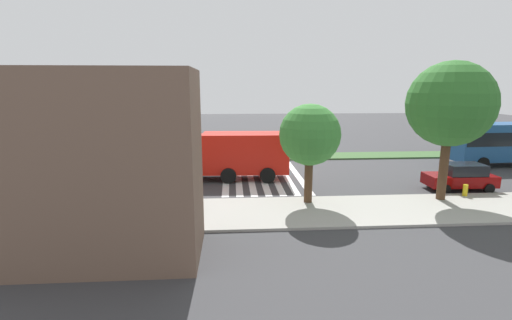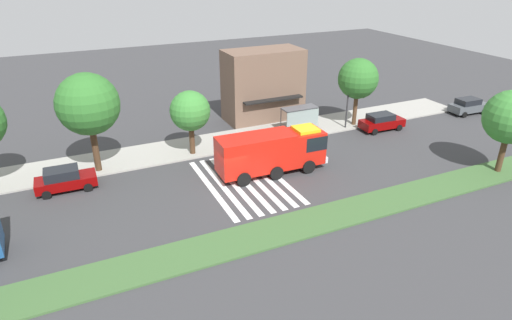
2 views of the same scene
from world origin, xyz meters
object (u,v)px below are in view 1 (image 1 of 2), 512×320
(fire_hydrant, at_px, (465,190))
(median_tree_far_west, at_px, (476,107))
(fire_truck, at_px, (224,153))
(bus_stop_shelter, at_px, (105,177))
(bench_near_shelter, at_px, (181,199))
(sidewalk_tree_center, at_px, (450,104))
(parked_car_west, at_px, (461,177))
(median_tree_west, at_px, (38,109))
(street_lamp, at_px, (16,145))
(sidewalk_tree_east, at_px, (310,135))

(fire_hydrant, bearing_deg, median_tree_far_west, -125.05)
(fire_truck, bearing_deg, bus_stop_shelter, 47.97)
(bench_near_shelter, relative_size, fire_hydrant, 2.29)
(sidewalk_tree_center, bearing_deg, parked_car_west, -139.72)
(fire_truck, distance_m, bus_stop_shelter, 8.97)
(median_tree_west, bearing_deg, fire_truck, 154.93)
(bus_stop_shelter, height_order, median_tree_far_west, median_tree_far_west)
(fire_truck, xyz_separation_m, parked_car_west, (-15.47, 3.89, -1.05))
(street_lamp, distance_m, sidewalk_tree_east, 15.98)
(bus_stop_shelter, bearing_deg, sidewalk_tree_center, -178.91)
(median_tree_far_west, bearing_deg, sidewalk_tree_center, 51.01)
(fire_truck, bearing_deg, median_tree_west, -23.06)
(median_tree_west, bearing_deg, parked_car_west, 160.06)
(bench_near_shelter, xyz_separation_m, sidewalk_tree_center, (-15.11, -0.38, 5.09))
(fire_hydrant, bearing_deg, bus_stop_shelter, 2.36)
(fire_truck, xyz_separation_m, sidewalk_tree_east, (-4.92, 6.08, 2.07))
(sidewalk_tree_east, distance_m, fire_hydrant, 10.41)
(fire_truck, bearing_deg, street_lamp, 29.25)
(bench_near_shelter, height_order, fire_hydrant, bench_near_shelter)
(bus_stop_shelter, relative_size, street_lamp, 0.61)
(parked_car_west, height_order, sidewalk_tree_center, sidewalk_tree_center)
(parked_car_west, height_order, fire_hydrant, parked_car_west)
(bench_near_shelter, distance_m, fire_hydrant, 16.97)
(sidewalk_tree_east, xyz_separation_m, median_tree_far_west, (-19.10, -13.77, 0.71))
(bus_stop_shelter, height_order, street_lamp, street_lamp)
(sidewalk_tree_center, height_order, sidewalk_tree_east, sidewalk_tree_center)
(bench_near_shelter, height_order, sidewalk_tree_east, sidewalk_tree_east)
(bench_near_shelter, distance_m, median_tree_far_west, 30.12)
(bus_stop_shelter, bearing_deg, fire_hydrant, -177.64)
(street_lamp, height_order, median_tree_west, median_tree_west)
(street_lamp, distance_m, sidewalk_tree_center, 24.01)
(street_lamp, bearing_deg, parked_car_west, -176.12)
(street_lamp, bearing_deg, sidewalk_tree_east, 178.56)
(median_tree_west, distance_m, fire_hydrant, 34.13)
(fire_truck, xyz_separation_m, median_tree_far_west, (-24.03, -7.69, 2.77))
(street_lamp, height_order, fire_hydrant, street_lamp)
(bench_near_shelter, distance_m, median_tree_west, 20.47)
(bench_near_shelter, bearing_deg, sidewalk_tree_center, -178.57)
(median_tree_far_west, xyz_separation_m, median_tree_west, (40.47, -0.00, -0.01))
(street_lamp, distance_m, fire_hydrant, 25.94)
(parked_car_west, relative_size, median_tree_far_west, 0.68)
(fire_truck, bearing_deg, median_tree_far_west, -160.24)
(sidewalk_tree_center, relative_size, median_tree_far_west, 1.26)
(street_lamp, bearing_deg, fire_hydrant, -179.78)
(bus_stop_shelter, height_order, median_tree_west, median_tree_west)
(median_tree_west, bearing_deg, sidewalk_tree_east, 147.19)
(parked_car_west, height_order, median_tree_far_west, median_tree_far_west)
(parked_car_west, bearing_deg, median_tree_west, -18.64)
(median_tree_far_west, height_order, fire_hydrant, median_tree_far_west)
(sidewalk_tree_east, bearing_deg, street_lamp, -1.44)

